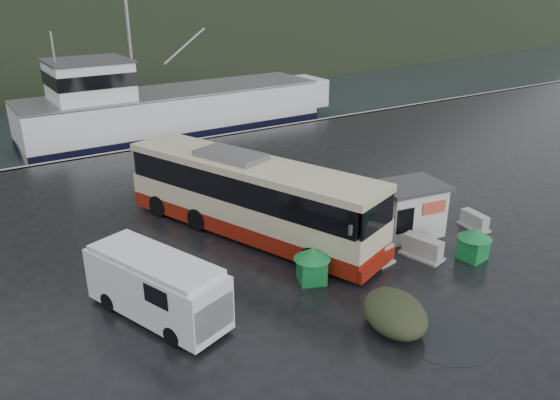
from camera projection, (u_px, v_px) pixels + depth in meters
ground at (313, 277)px, 20.82m from camera, size 160.00×160.00×0.00m
quay_edge at (139, 149)px, 36.46m from camera, size 160.00×0.60×1.50m
coach_bus at (251, 232)px, 24.45m from camera, size 7.38×12.97×3.58m
white_van at (159, 316)px, 18.43m from camera, size 3.62×5.72×2.26m
waste_bin_left at (312, 281)px, 20.52m from camera, size 1.29×1.29×1.39m
waste_bin_right at (471, 259)px, 22.16m from camera, size 1.09×1.09×1.36m
dome_tent at (394, 327)px, 17.84m from camera, size 2.82×3.26×1.07m
ticket_kiosk at (406, 233)px, 24.40m from camera, size 3.29×2.68×2.34m
jersey_barrier_a at (372, 258)px, 22.22m from camera, size 1.11×1.85×0.87m
jersey_barrier_b at (422, 257)px, 22.31m from camera, size 1.23×1.88×0.86m
jersey_barrier_c at (473, 228)px, 24.91m from camera, size 0.91×1.54×0.73m
fishing_trawler at (176, 116)px, 45.09m from camera, size 28.94×6.76×11.54m
puddles at (391, 298)px, 19.45m from camera, size 14.61×15.03×0.01m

